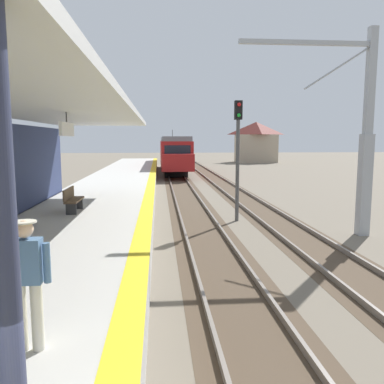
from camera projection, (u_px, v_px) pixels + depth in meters
station_platform at (98, 210)px, 17.51m from camera, size 5.00×80.00×0.91m
track_pair_nearest_platform at (189, 203)px, 21.89m from camera, size 2.34×120.00×0.16m
track_pair_middle at (250, 203)px, 22.17m from camera, size 2.34×120.00×0.16m
approaching_train at (174, 153)px, 43.42m from camera, size 2.93×19.60×4.76m
commuter_person at (27, 278)px, 4.87m from camera, size 0.59×0.30×1.67m
rail_signal_post at (238, 148)px, 16.98m from camera, size 0.32×0.34×5.20m
catenary_pylon_far_side at (359, 138)px, 14.33m from camera, size 5.00×0.40×7.50m
platform_bench at (72, 199)px, 14.55m from camera, size 0.45×1.60×0.88m
distant_trackside_house at (256, 141)px, 63.00m from camera, size 6.60×5.28×6.40m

